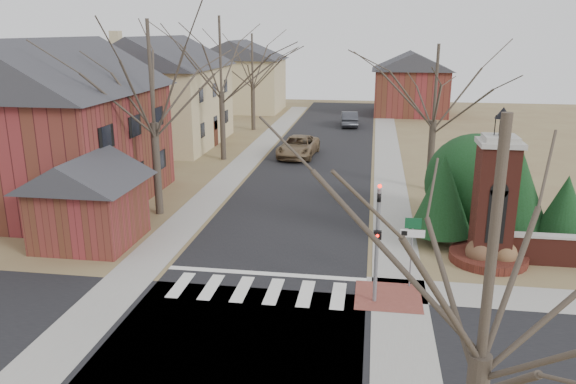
% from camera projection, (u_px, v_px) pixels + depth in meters
% --- Properties ---
extents(ground, '(120.00, 120.00, 0.00)m').
position_uv_depth(ground, '(253.00, 300.00, 20.18)').
color(ground, brown).
rests_on(ground, ground).
extents(main_street, '(8.00, 70.00, 0.01)m').
position_uv_depth(main_street, '(316.00, 162.00, 41.06)').
color(main_street, black).
rests_on(main_street, ground).
extents(cross_street, '(120.00, 8.00, 0.01)m').
position_uv_depth(cross_street, '(233.00, 345.00, 17.33)').
color(cross_street, black).
rests_on(cross_street, ground).
extents(crosswalk_zone, '(8.00, 2.20, 0.02)m').
position_uv_depth(crosswalk_zone, '(258.00, 290.00, 20.93)').
color(crosswalk_zone, silver).
rests_on(crosswalk_zone, ground).
extents(stop_bar, '(8.00, 0.35, 0.02)m').
position_uv_depth(stop_bar, '(266.00, 274.00, 22.36)').
color(stop_bar, silver).
rests_on(stop_bar, ground).
extents(sidewalk_right_main, '(2.00, 60.00, 0.02)m').
position_uv_depth(sidewalk_right_main, '(388.00, 165.00, 40.30)').
color(sidewalk_right_main, gray).
rests_on(sidewalk_right_main, ground).
extents(sidewalk_left, '(2.00, 60.00, 0.02)m').
position_uv_depth(sidewalk_left, '(247.00, 160.00, 41.81)').
color(sidewalk_left, gray).
rests_on(sidewalk_left, ground).
extents(curb_apron, '(2.40, 2.40, 0.02)m').
position_uv_depth(curb_apron, '(388.00, 297.00, 20.42)').
color(curb_apron, brown).
rests_on(curb_apron, ground).
extents(traffic_signal_pole, '(0.28, 0.41, 4.50)m').
position_uv_depth(traffic_signal_pole, '(377.00, 234.00, 19.37)').
color(traffic_signal_pole, slate).
rests_on(traffic_signal_pole, ground).
extents(sign_post, '(0.90, 0.07, 2.75)m').
position_uv_depth(sign_post, '(412.00, 239.00, 20.70)').
color(sign_post, slate).
rests_on(sign_post, ground).
extents(brick_gate_monument, '(3.20, 3.20, 6.47)m').
position_uv_depth(brick_gate_monument, '(493.00, 212.00, 23.00)').
color(brick_gate_monument, '#562219').
rests_on(brick_gate_monument, ground).
extents(house_brick_left, '(9.80, 11.80, 9.42)m').
position_uv_depth(house_brick_left, '(55.00, 120.00, 30.25)').
color(house_brick_left, maroon).
rests_on(house_brick_left, ground).
extents(house_stucco_left, '(9.80, 12.80, 9.28)m').
position_uv_depth(house_stucco_left, '(161.00, 89.00, 46.48)').
color(house_stucco_left, '#C4B583').
rests_on(house_stucco_left, ground).
extents(garage_left, '(4.80, 4.80, 4.29)m').
position_uv_depth(garage_left, '(87.00, 196.00, 25.05)').
color(garage_left, maroon).
rests_on(garage_left, ground).
extents(house_distant_left, '(10.80, 8.80, 8.53)m').
position_uv_depth(house_distant_left, '(239.00, 74.00, 66.29)').
color(house_distant_left, '#C4B583').
rests_on(house_distant_left, ground).
extents(house_distant_right, '(8.80, 8.80, 7.30)m').
position_uv_depth(house_distant_right, '(411.00, 82.00, 63.55)').
color(house_distant_right, maroon).
rests_on(house_distant_right, ground).
extents(evergreen_near, '(2.80, 2.80, 4.10)m').
position_uv_depth(evergreen_near, '(442.00, 194.00, 25.13)').
color(evergreen_near, '#473D33').
rests_on(evergreen_near, ground).
extents(evergreen_mid, '(3.40, 3.40, 4.70)m').
position_uv_depth(evergreen_mid, '(514.00, 183.00, 25.71)').
color(evergreen_mid, '#473D33').
rests_on(evergreen_mid, ground).
extents(evergreen_far, '(2.40, 2.40, 3.30)m').
position_uv_depth(evergreen_far, '(565.00, 206.00, 24.66)').
color(evergreen_far, '#473D33').
rests_on(evergreen_far, ground).
extents(evergreen_mass, '(4.80, 4.80, 4.80)m').
position_uv_depth(evergreen_mass, '(475.00, 179.00, 27.21)').
color(evergreen_mass, black).
rests_on(evergreen_mass, ground).
extents(bare_tree_0, '(8.05, 8.05, 11.15)m').
position_uv_depth(bare_tree_0, '(150.00, 65.00, 27.59)').
color(bare_tree_0, '#473D33').
rests_on(bare_tree_0, ground).
extents(bare_tree_1, '(8.40, 8.40, 11.64)m').
position_uv_depth(bare_tree_1, '(220.00, 49.00, 39.84)').
color(bare_tree_1, '#473D33').
rests_on(bare_tree_1, ground).
extents(bare_tree_2, '(7.35, 7.35, 10.19)m').
position_uv_depth(bare_tree_2, '(252.00, 55.00, 52.53)').
color(bare_tree_2, '#473D33').
rests_on(bare_tree_2, ground).
extents(bare_tree_3, '(7.00, 7.00, 9.70)m').
position_uv_depth(bare_tree_3, '(437.00, 78.00, 32.41)').
color(bare_tree_3, '#473D33').
rests_on(bare_tree_3, ground).
extents(bare_tree_4, '(6.65, 6.65, 9.21)m').
position_uv_depth(bare_tree_4, '(495.00, 226.00, 8.99)').
color(bare_tree_4, '#473D33').
rests_on(bare_tree_4, ground).
extents(pickup_truck, '(2.95, 5.74, 1.55)m').
position_uv_depth(pickup_truck, '(298.00, 147.00, 42.80)').
color(pickup_truck, brown).
rests_on(pickup_truck, ground).
extents(distant_car, '(1.94, 4.67, 1.50)m').
position_uv_depth(distant_car, '(349.00, 119.00, 56.23)').
color(distant_car, '#36383E').
rests_on(distant_car, ground).
extents(dry_shrub_left, '(1.09, 1.09, 1.09)m').
position_uv_depth(dry_shrub_left, '(479.00, 252.00, 23.15)').
color(dry_shrub_left, brown).
rests_on(dry_shrub_left, ground).
extents(dry_shrub_right, '(1.03, 1.03, 1.03)m').
position_uv_depth(dry_shrub_right, '(504.00, 254.00, 23.01)').
color(dry_shrub_right, brown).
rests_on(dry_shrub_right, ground).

